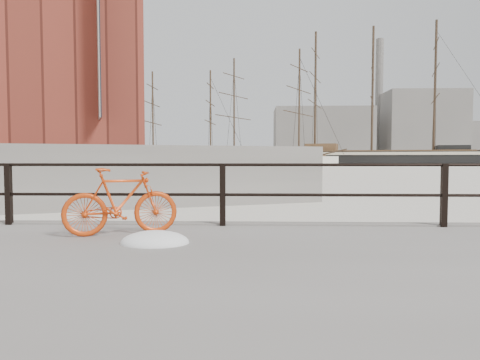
% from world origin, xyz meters
% --- Properties ---
extents(ground, '(400.00, 400.00, 0.00)m').
position_xyz_m(ground, '(0.00, 0.00, 0.00)').
color(ground, white).
rests_on(ground, ground).
extents(far_quay, '(78.44, 148.07, 1.80)m').
position_xyz_m(far_quay, '(-40.00, 72.00, 0.90)').
color(far_quay, gray).
rests_on(far_quay, ground).
extents(guardrail, '(28.00, 0.10, 1.00)m').
position_xyz_m(guardrail, '(0.00, -0.15, 0.85)').
color(guardrail, black).
rests_on(guardrail, promenade).
extents(bicycle, '(1.56, 0.75, 0.95)m').
position_xyz_m(bicycle, '(-4.87, -1.02, 0.82)').
color(bicycle, '#D53F0E').
rests_on(bicycle, promenade).
extents(barque_black, '(56.63, 32.91, 30.89)m').
position_xyz_m(barque_black, '(22.33, 86.24, 0.00)').
color(barque_black, black).
rests_on(barque_black, ground).
extents(schooner_mid, '(33.97, 27.14, 22.42)m').
position_xyz_m(schooner_mid, '(-0.87, 76.78, 0.00)').
color(schooner_mid, silver).
rests_on(schooner_mid, ground).
extents(schooner_left, '(24.81, 12.69, 18.31)m').
position_xyz_m(schooner_left, '(-16.52, 72.47, 0.00)').
color(schooner_left, silver).
rests_on(schooner_left, ground).
extents(workboat_near, '(12.38, 8.99, 7.00)m').
position_xyz_m(workboat_near, '(-21.50, 28.72, 0.00)').
color(workboat_near, black).
rests_on(workboat_near, ground).
extents(workboat_far, '(12.28, 8.85, 7.00)m').
position_xyz_m(workboat_far, '(-29.92, 46.56, 0.00)').
color(workboat_far, black).
rests_on(workboat_far, ground).
extents(apartment_mustard, '(26.02, 22.15, 22.20)m').
position_xyz_m(apartment_mustard, '(-29.49, 40.65, 12.90)').
color(apartment_mustard, gold).
rests_on(apartment_mustard, far_quay).
extents(apartment_cream, '(24.16, 21.40, 21.20)m').
position_xyz_m(apartment_cream, '(-38.11, 61.98, 12.40)').
color(apartment_cream, beige).
rests_on(apartment_cream, far_quay).
extents(apartment_grey, '(26.02, 22.15, 23.20)m').
position_xyz_m(apartment_grey, '(-46.35, 82.38, 13.40)').
color(apartment_grey, '#AAABA5').
rests_on(apartment_grey, far_quay).
extents(apartment_brick, '(27.87, 22.90, 21.20)m').
position_xyz_m(apartment_brick, '(-54.97, 103.70, 12.40)').
color(apartment_brick, brown).
rests_on(apartment_brick, far_quay).
extents(industrial_west, '(32.00, 18.00, 18.00)m').
position_xyz_m(industrial_west, '(20.00, 140.00, 9.00)').
color(industrial_west, gray).
rests_on(industrial_west, ground).
extents(industrial_mid, '(26.00, 20.00, 24.00)m').
position_xyz_m(industrial_mid, '(55.00, 145.00, 12.00)').
color(industrial_mid, gray).
rests_on(industrial_mid, ground).
extents(industrial_east, '(20.00, 16.00, 14.00)m').
position_xyz_m(industrial_east, '(78.00, 150.00, 7.00)').
color(industrial_east, gray).
rests_on(industrial_east, ground).
extents(smokestack, '(2.80, 2.80, 44.00)m').
position_xyz_m(smokestack, '(42.00, 150.00, 22.00)').
color(smokestack, gray).
rests_on(smokestack, ground).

